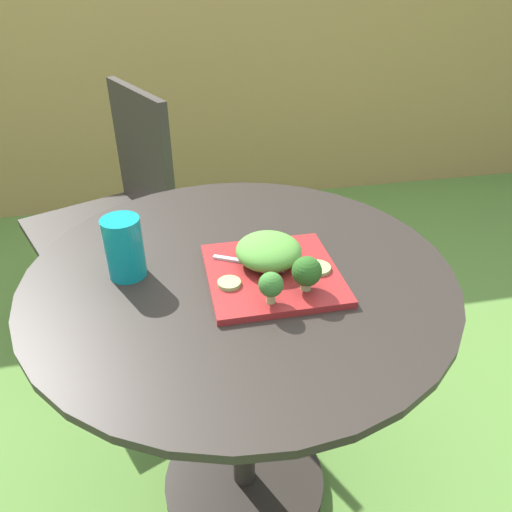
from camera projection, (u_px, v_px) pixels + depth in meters
name	position (u px, v px, depth m)	size (l,w,h in m)	color
ground_plane	(244.00, 485.00, 1.38)	(12.00, 12.00, 0.00)	#568438
bamboo_fence	(178.00, 81.00, 2.59)	(8.00, 0.08, 1.37)	#9E7F47
patio_table	(242.00, 368.00, 1.14)	(0.86, 0.86, 0.74)	#28231E
patio_chair	(119.00, 201.00, 1.73)	(0.58, 0.58, 0.90)	#332D28
salad_plate	(273.00, 274.00, 0.96)	(0.25, 0.25, 0.01)	maroon
drinking_glass	(125.00, 251.00, 0.94)	(0.07, 0.07, 0.12)	#0F8C93
fork	(255.00, 264.00, 0.97)	(0.14, 0.09, 0.00)	silver
lettuce_mound	(269.00, 251.00, 0.97)	(0.13, 0.14, 0.06)	#519338
broccoli_floret_0	(271.00, 285.00, 0.85)	(0.05, 0.05, 0.06)	#99B770
broccoli_floret_1	(307.00, 272.00, 0.89)	(0.06, 0.06, 0.07)	#99B770
cucumber_slice_0	(318.00, 268.00, 0.96)	(0.05, 0.05, 0.01)	#8EB766
cucumber_slice_1	(229.00, 283.00, 0.92)	(0.04, 0.04, 0.01)	#8EB766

